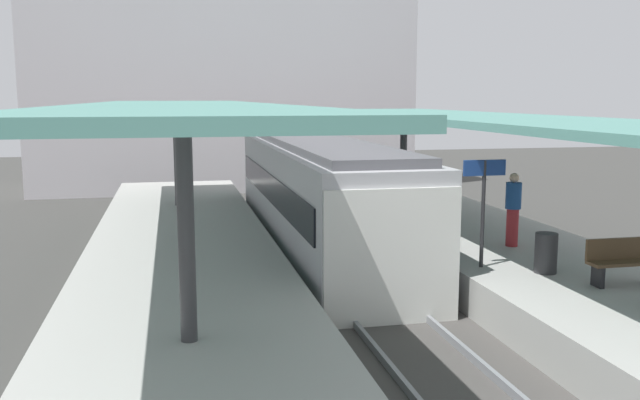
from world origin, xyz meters
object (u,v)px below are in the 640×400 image
object	(u,v)px
litter_bin	(546,253)
passenger_near_bench	(513,208)
platform_bench	(623,260)
commuter_train	(319,196)
platform_sign	(484,189)

from	to	relation	value
litter_bin	passenger_near_bench	size ratio (longest dim) A/B	0.46
platform_bench	litter_bin	size ratio (longest dim) A/B	1.75
platform_bench	litter_bin	world-z (taller)	platform_bench
commuter_train	litter_bin	size ratio (longest dim) A/B	16.43
platform_sign	passenger_near_bench	size ratio (longest dim) A/B	1.28
platform_bench	passenger_near_bench	world-z (taller)	passenger_near_bench
platform_sign	litter_bin	bearing A→B (deg)	-34.34
platform_bench	platform_sign	bearing A→B (deg)	138.17
platform_bench	passenger_near_bench	bearing A→B (deg)	96.73
commuter_train	platform_sign	distance (m)	6.17
commuter_train	platform_sign	size ratio (longest dim) A/B	5.95
platform_sign	passenger_near_bench	distance (m)	2.42
platform_sign	litter_bin	distance (m)	1.75
platform_sign	platform_bench	bearing A→B (deg)	-41.83
commuter_train	litter_bin	bearing A→B (deg)	-63.31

